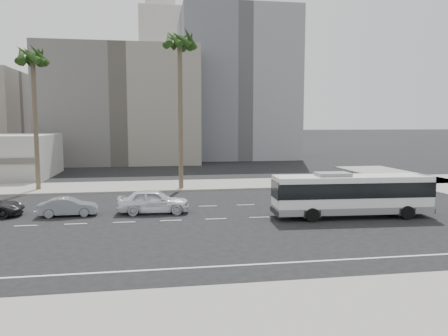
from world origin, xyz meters
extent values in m
plane|color=black|center=(0.00, 0.00, 0.00)|extent=(700.00, 700.00, 0.00)
cube|color=gray|center=(0.00, 15.50, 0.07)|extent=(120.00, 7.00, 0.15)
cube|color=gray|center=(0.00, -15.50, 0.07)|extent=(120.00, 7.00, 0.15)
cube|color=slate|center=(-12.00, 45.00, 9.00)|extent=(24.00, 18.00, 18.00)
cube|color=slate|center=(8.00, 52.00, 13.00)|extent=(20.00, 20.00, 26.00)
cube|color=silver|center=(-2.00, 250.00, 22.00)|extent=(42.00, 42.00, 44.00)
cube|color=silver|center=(-2.00, 250.00, 60.00)|extent=(26.00, 26.00, 32.00)
cube|color=#52565F|center=(45.00, 230.00, 35.00)|extent=(26.00, 26.00, 70.00)
cube|color=#52565F|center=(70.00, 260.00, 30.00)|extent=(22.00, 22.00, 60.00)
cube|color=white|center=(6.22, -0.85, 1.65)|extent=(10.72, 2.85, 2.38)
cube|color=black|center=(6.22, -0.85, 1.97)|extent=(10.78, 2.91, 1.01)
cube|color=slate|center=(6.22, -0.85, 0.59)|extent=(10.74, 2.89, 0.46)
cube|color=slate|center=(4.84, -0.85, 2.93)|extent=(2.27, 1.57, 0.27)
cube|color=#262628|center=(11.25, -0.85, 2.70)|extent=(0.63, 1.67, 0.27)
cylinder|color=black|center=(9.60, -2.02, 0.46)|extent=(0.92, 0.27, 0.92)
cylinder|color=black|center=(9.60, 0.33, 0.46)|extent=(0.92, 0.27, 0.92)
cylinder|color=black|center=(3.10, -2.02, 0.46)|extent=(0.92, 0.27, 0.92)
cylinder|color=black|center=(3.10, 0.33, 0.46)|extent=(0.92, 0.27, 0.92)
imported|color=white|center=(-7.10, 2.62, 0.86)|extent=(2.31, 5.15, 1.72)
imported|color=gray|center=(-12.92, 2.60, 0.64)|extent=(1.52, 3.94, 1.28)
cylinder|color=brown|center=(-4.49, 13.10, 6.89)|extent=(0.38, 0.38, 13.78)
cylinder|color=brown|center=(-17.87, 14.61, 6.08)|extent=(0.38, 0.38, 12.16)
camera|label=1|loc=(-6.99, -27.96, 6.41)|focal=34.53mm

